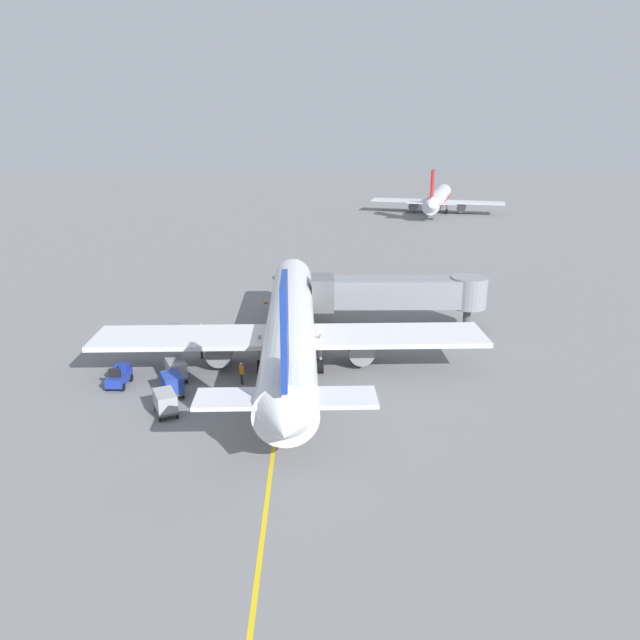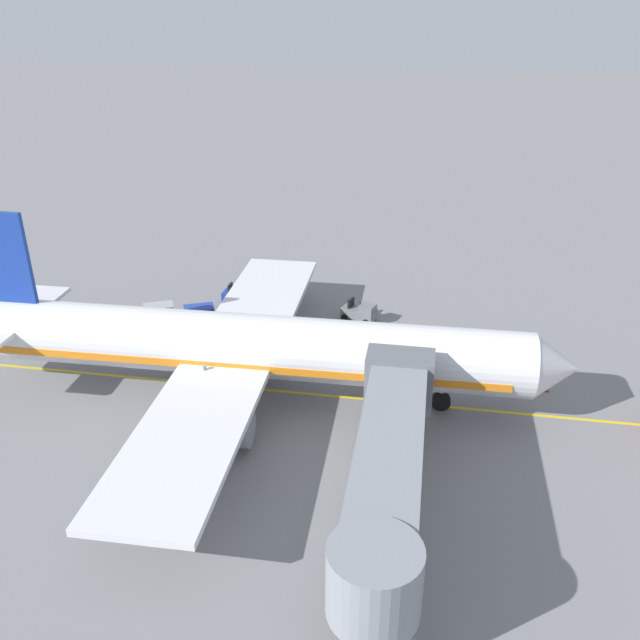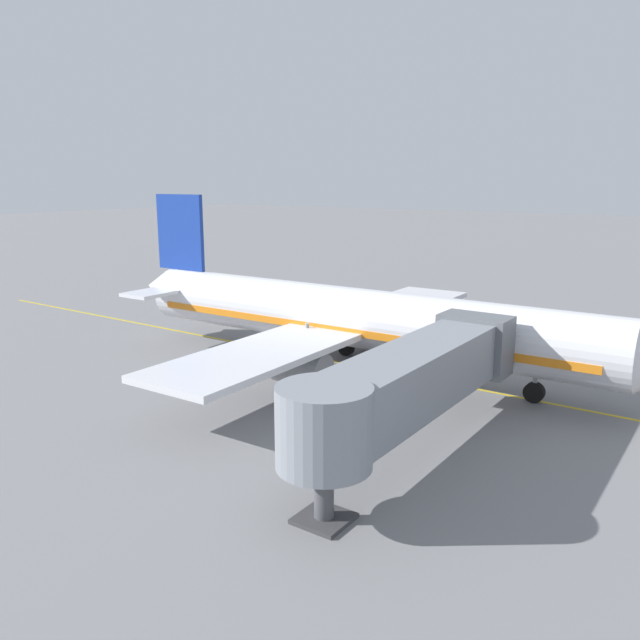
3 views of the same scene
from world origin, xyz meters
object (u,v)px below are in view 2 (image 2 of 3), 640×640
object	(u,v)px
jet_bridge	(389,464)
safety_cone_nose_left	(546,386)
safety_cone_nose_right	(409,335)
baggage_cart_front	(237,316)
ground_crew_loader	(296,327)
baggage_cart_third_in_train	(159,313)
baggage_tug_trailing	(360,312)
baggage_cart_second_in_train	(200,315)
parked_airliner	(245,347)
baggage_tug_lead	(240,296)
ground_crew_wing_walker	(205,347)

from	to	relation	value
jet_bridge	safety_cone_nose_left	distance (m)	15.93
safety_cone_nose_right	baggage_cart_front	bearing A→B (deg)	-88.11
ground_crew_loader	baggage_cart_third_in_train	bearing A→B (deg)	-93.09
baggage_tug_trailing	baggage_cart_second_in_train	world-z (taller)	baggage_tug_trailing
jet_bridge	baggage_cart_front	size ratio (longest dim) A/B	5.52
jet_bridge	baggage_tug_trailing	world-z (taller)	jet_bridge
parked_airliner	baggage_cart_second_in_train	world-z (taller)	parked_airliner
baggage_tug_trailing	ground_crew_loader	distance (m)	5.41
baggage_tug_trailing	baggage_tug_lead	bearing A→B (deg)	-98.34
baggage_cart_third_in_train	ground_crew_wing_walker	bearing A→B (deg)	48.00
ground_crew_wing_walker	jet_bridge	bearing A→B (deg)	44.48
safety_cone_nose_left	safety_cone_nose_right	xyz separation A→B (m)	(-5.46, -8.49, 0.00)
parked_airliner	safety_cone_nose_left	bearing A→B (deg)	100.70
baggage_cart_front	safety_cone_nose_left	size ratio (longest dim) A/B	4.96
baggage_cart_front	baggage_cart_third_in_train	bearing A→B (deg)	-84.78
baggage_cart_second_in_train	baggage_cart_third_in_train	xyz separation A→B (m)	(0.23, -2.96, 0.00)
baggage_cart_front	safety_cone_nose_right	xyz separation A→B (m)	(-0.41, 12.28, -0.66)
ground_crew_wing_walker	ground_crew_loader	bearing A→B (deg)	126.15
jet_bridge	baggage_cart_second_in_train	distance (m)	23.30
baggage_cart_front	ground_crew_loader	distance (m)	4.69
safety_cone_nose_left	safety_cone_nose_right	world-z (taller)	same
parked_airliner	baggage_tug_trailing	bearing A→B (deg)	153.21
safety_cone_nose_left	ground_crew_wing_walker	bearing A→B (deg)	-90.28
parked_airliner	safety_cone_nose_right	xyz separation A→B (m)	(-8.81, 9.24, -2.90)
baggage_cart_front	ground_crew_loader	xyz separation A→B (m)	(1.07, 4.57, 0.00)
parked_airliner	ground_crew_loader	distance (m)	7.81
baggage_cart_front	ground_crew_wing_walker	distance (m)	5.00
safety_cone_nose_right	baggage_tug_trailing	bearing A→B (deg)	-120.18
ground_crew_wing_walker	baggage_cart_front	bearing A→B (deg)	171.51
jet_bridge	safety_cone_nose_right	world-z (taller)	jet_bridge
jet_bridge	baggage_tug_lead	world-z (taller)	jet_bridge
baggage_cart_front	ground_crew_wing_walker	world-z (taller)	ground_crew_wing_walker
baggage_tug_trailing	ground_crew_loader	world-z (taller)	ground_crew_loader
baggage_cart_second_in_train	ground_crew_wing_walker	size ratio (longest dim) A/B	1.73
safety_cone_nose_right	jet_bridge	bearing A→B (deg)	-0.38
jet_bridge	baggage_tug_trailing	bearing A→B (deg)	-170.16
safety_cone_nose_left	safety_cone_nose_right	distance (m)	10.09
baggage_cart_second_in_train	safety_cone_nose_left	world-z (taller)	baggage_cart_second_in_train
ground_crew_wing_walker	safety_cone_nose_left	size ratio (longest dim) A/B	2.86
baggage_cart_second_in_train	safety_cone_nose_left	xyz separation A→B (m)	(4.76, 23.46, -0.66)
baggage_tug_trailing	baggage_cart_second_in_train	xyz separation A→B (m)	(2.85, -11.27, 0.24)
baggage_cart_second_in_train	safety_cone_nose_right	size ratio (longest dim) A/B	4.96
baggage_tug_lead	baggage_tug_trailing	bearing A→B (deg)	81.66
jet_bridge	safety_cone_nose_right	distance (m)	18.75
baggage_cart_second_in_train	ground_crew_wing_walker	distance (m)	5.05
ground_crew_loader	safety_cone_nose_left	distance (m)	16.69
baggage_tug_lead	safety_cone_nose_left	distance (m)	23.45
baggage_cart_front	safety_cone_nose_right	world-z (taller)	baggage_cart_front
baggage_cart_second_in_train	safety_cone_nose_right	distance (m)	15.00
parked_airliner	baggage_cart_front	xyz separation A→B (m)	(-8.40, -3.04, -2.24)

